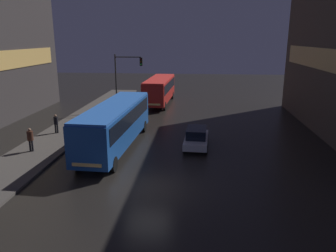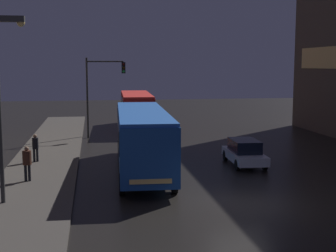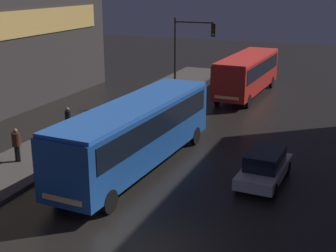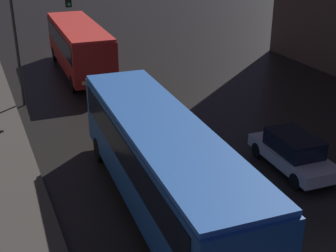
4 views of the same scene
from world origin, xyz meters
name	(u,v)px [view 2 (image 2 of 4)]	position (x,y,z in m)	size (l,w,h in m)	color
ground_plane	(240,204)	(0.00, 0.00, 0.00)	(120.00, 120.00, 0.00)	black
sidewalk_left	(45,161)	(-9.00, 10.00, 0.07)	(4.00, 48.00, 0.15)	#47423D
bus_near	(142,134)	(-3.45, 6.67, 2.09)	(3.16, 12.14, 3.39)	#194793
bus_far	(136,107)	(-2.16, 24.11, 2.02)	(3.03, 10.47, 3.27)	#AD1E19
car_taxi	(244,152)	(2.66, 7.43, 0.77)	(1.94, 4.34, 1.51)	#B7B7BC
pedestrian_near	(27,160)	(-9.36, 4.87, 1.21)	(0.61, 0.61, 1.74)	black
pedestrian_mid	(35,146)	(-9.51, 9.63, 1.12)	(0.50, 0.50, 1.65)	black
traffic_light_main	(100,84)	(-5.48, 19.30, 4.33)	(3.14, 0.35, 6.44)	#2D2D2D
street_lamp_sidewalk	(4,81)	(-9.64, 1.25, 5.24)	(1.25, 0.36, 7.69)	#2D2D2D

